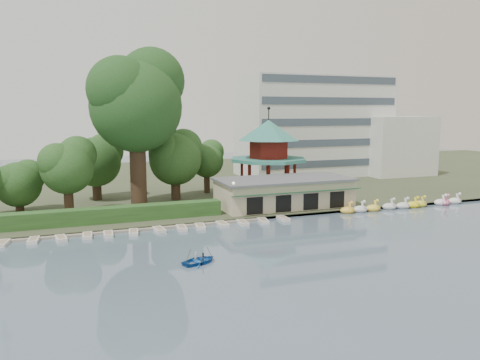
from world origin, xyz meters
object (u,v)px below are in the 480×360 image
dock (127,230)px  pavilion (268,149)px  big_tree (137,98)px  rowboat_with_passengers (200,258)px  boathouse (284,192)px

dock → pavilion: bearing=31.7°
big_tree → rowboat_with_passengers: size_ratio=3.89×
pavilion → dock: bearing=-148.3°
big_tree → rowboat_with_passengers: bearing=-86.5°
big_tree → rowboat_with_passengers: (1.52, -24.90, -14.66)m
dock → pavilion: pavilion is taller
boathouse → big_tree: size_ratio=0.86×
boathouse → pavilion: (2.00, 10.03, 5.11)m
dock → rowboat_with_passengers: size_ratio=6.09×
boathouse → pavilion: size_ratio=1.38×
dock → big_tree: 18.89m
dock → rowboat_with_passengers: bearing=-71.4°
dock → pavilion: (24.00, 14.80, 7.36)m
dock → boathouse: bearing=12.2°
rowboat_with_passengers → pavilion: bearing=56.1°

